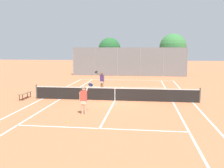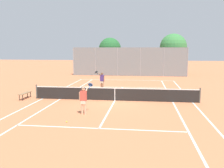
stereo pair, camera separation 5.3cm
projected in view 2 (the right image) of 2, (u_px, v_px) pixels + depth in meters
The scene contains 11 objects.
ground_plane at pixel (115, 101), 18.11m from camera, with size 120.00×120.00×0.00m, color #C67047.
court_line_markings at pixel (115, 101), 18.11m from camera, with size 11.10×23.90×0.01m.
tennis_net at pixel (115, 94), 18.04m from camera, with size 12.00×0.10×1.07m.
player_near_side at pixel (84, 99), 14.24m from camera, with size 0.71×0.72×1.77m.
player_far_left at pixel (102, 80), 22.61m from camera, with size 0.87×0.66×1.77m.
loose_tennis_ball_0 at pixel (108, 88), 23.71m from camera, with size 0.07×0.07×0.07m, color #D1DB33.
loose_tennis_ball_1 at pixel (67, 122), 12.80m from camera, with size 0.07×0.07×0.07m, color #D1DB33.
courtside_bench at pixel (25, 93), 18.71m from camera, with size 0.36×1.50×0.47m.
back_fence at pixel (129, 62), 34.03m from camera, with size 15.68×0.08×3.90m.
tree_behind_left at pixel (110, 49), 37.77m from camera, with size 3.34×3.34×5.35m.
tree_behind_right at pixel (174, 48), 36.28m from camera, with size 3.88×3.88×5.88m.
Camera 2 is at (2.06, -17.64, 3.78)m, focal length 40.00 mm.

